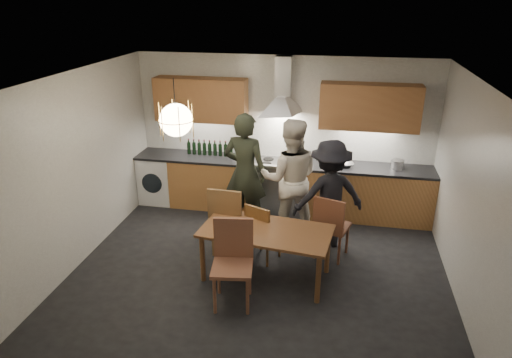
% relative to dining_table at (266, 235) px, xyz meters
% --- Properties ---
extents(ground, '(5.00, 5.00, 0.00)m').
position_rel_dining_table_xyz_m(ground, '(-0.11, 0.07, -0.62)').
color(ground, black).
rests_on(ground, ground).
extents(room_shell, '(5.02, 4.52, 2.61)m').
position_rel_dining_table_xyz_m(room_shell, '(-0.11, 0.07, 1.09)').
color(room_shell, white).
rests_on(room_shell, ground).
extents(counter_run, '(5.00, 0.62, 0.90)m').
position_rel_dining_table_xyz_m(counter_run, '(-0.08, 2.02, -0.17)').
color(counter_run, tan).
rests_on(counter_run, ground).
extents(range_stove, '(0.90, 0.60, 0.92)m').
position_rel_dining_table_xyz_m(range_stove, '(-0.11, 2.01, -0.18)').
color(range_stove, silver).
rests_on(range_stove, ground).
extents(wall_fixtures, '(4.30, 0.54, 1.10)m').
position_rel_dining_table_xyz_m(wall_fixtures, '(-0.11, 2.13, 1.25)').
color(wall_fixtures, '#B97A47').
rests_on(wall_fixtures, ground).
extents(pendant_lamp, '(0.43, 0.43, 0.70)m').
position_rel_dining_table_xyz_m(pendant_lamp, '(-1.11, -0.03, 1.48)').
color(pendant_lamp, black).
rests_on(pendant_lamp, ground).
extents(dining_table, '(1.75, 1.02, 0.70)m').
position_rel_dining_table_xyz_m(dining_table, '(0.00, 0.00, 0.00)').
color(dining_table, brown).
rests_on(dining_table, ground).
extents(chair_back_left, '(0.50, 0.50, 1.06)m').
position_rel_dining_table_xyz_m(chair_back_left, '(-0.63, 0.46, -0.02)').
color(chair_back_left, brown).
rests_on(chair_back_left, ground).
extents(chair_back_mid, '(0.52, 0.52, 0.87)m').
position_rel_dining_table_xyz_m(chair_back_mid, '(-0.13, 0.37, -0.12)').
color(chair_back_mid, brown).
rests_on(chair_back_mid, ground).
extents(chair_back_right, '(0.55, 0.55, 0.97)m').
position_rel_dining_table_xyz_m(chair_back_right, '(0.80, 0.60, -0.06)').
color(chair_back_right, brown).
rests_on(chair_back_right, ground).
extents(chair_front, '(0.54, 0.54, 1.05)m').
position_rel_dining_table_xyz_m(chair_front, '(-0.31, -0.55, -0.02)').
color(chair_front, brown).
rests_on(chair_front, ground).
extents(person_left, '(0.76, 0.57, 1.89)m').
position_rel_dining_table_xyz_m(person_left, '(-0.55, 1.29, 0.33)').
color(person_left, black).
rests_on(person_left, ground).
extents(person_mid, '(0.99, 0.83, 1.85)m').
position_rel_dining_table_xyz_m(person_mid, '(0.15, 1.23, 0.31)').
color(person_mid, beige).
rests_on(person_mid, ground).
extents(person_right, '(1.21, 0.96, 1.63)m').
position_rel_dining_table_xyz_m(person_right, '(0.75, 1.00, 0.20)').
color(person_right, black).
rests_on(person_right, ground).
extents(mixing_bowl, '(0.34, 0.34, 0.06)m').
position_rel_dining_table_xyz_m(mixing_bowl, '(0.96, 2.00, 0.31)').
color(mixing_bowl, '#B4B4B8').
rests_on(mixing_bowl, counter_run).
extents(stock_pot, '(0.25, 0.25, 0.14)m').
position_rel_dining_table_xyz_m(stock_pot, '(1.78, 2.04, 0.35)').
color(stock_pot, silver).
rests_on(stock_pot, counter_run).
extents(wine_bottles, '(0.82, 0.06, 0.27)m').
position_rel_dining_table_xyz_m(wine_bottles, '(-1.36, 2.11, 0.41)').
color(wine_bottles, black).
rests_on(wine_bottles, counter_run).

